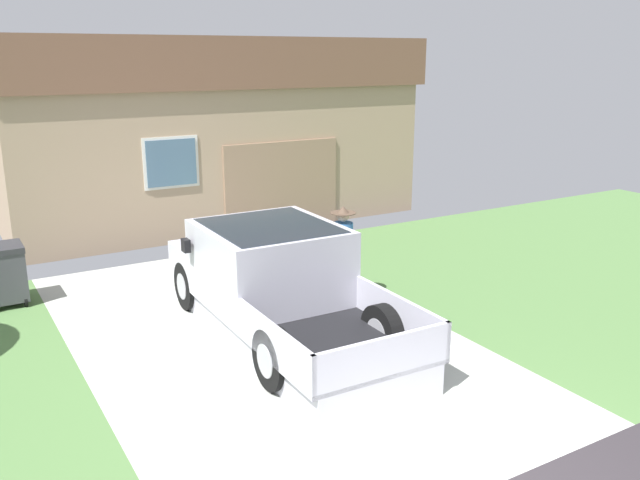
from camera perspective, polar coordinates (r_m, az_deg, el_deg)
The scene contains 5 objects.
pickup_truck at distance 10.25m, azimuth -3.96°, elevation -3.69°, with size 2.12×5.09×1.62m.
person_with_hat at distance 11.29m, azimuth 1.95°, elevation -0.77°, with size 0.47×0.43×1.67m.
handbag at distance 11.25m, azimuth 1.59°, elevation -5.19°, with size 0.38×0.21×0.43m.
house_with_garage at distance 18.09m, azimuth -10.42°, elevation 9.48°, with size 10.32×5.90×4.48m.
wheeled_trash_bin at distance 12.45m, azimuth -25.11°, elevation -2.50°, with size 0.60×0.72×1.03m.
Camera 1 is at (-4.00, -4.05, 4.11)m, focal length 37.69 mm.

